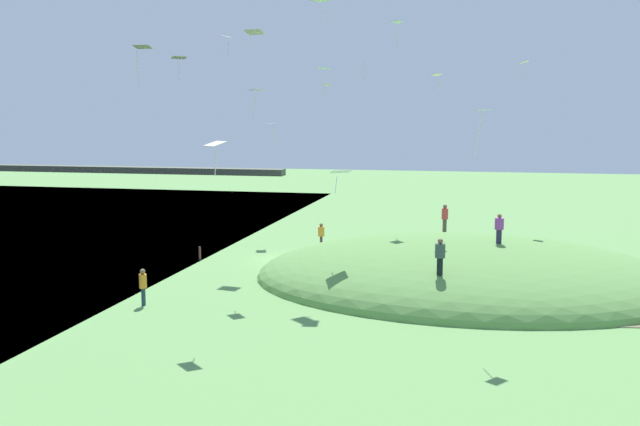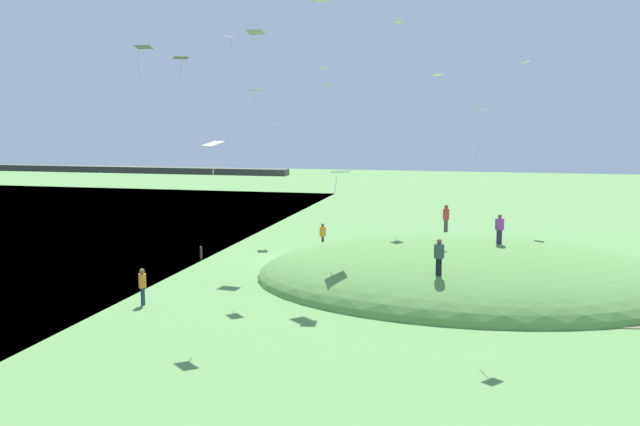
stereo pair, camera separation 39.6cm
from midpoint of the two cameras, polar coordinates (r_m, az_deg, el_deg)
name	(u,v)px [view 2 (the right image)]	position (r m, az deg, el deg)	size (l,w,h in m)	color
ground_plane	(296,260)	(44.91, -1.73, -3.88)	(160.00, 160.00, 0.00)	#5F904D
grass_hill	(465,282)	(39.84, 12.18, -5.56)	(23.83, 17.95, 4.78)	#5B8B45
bridge_deck_far	(78,169)	(83.99, -19.22, 3.46)	(49.88, 1.80, 0.70)	#525745
person_on_hilltop	(500,226)	(38.50, 14.86, -1.01)	(0.57, 0.57, 1.63)	#292644
person_watching_kites	(446,215)	(45.21, 10.60, -0.17)	(0.55, 0.55, 1.85)	#4F4A3F
person_with_child	(323,233)	(48.82, 0.46, -1.62)	(0.60, 0.60, 1.77)	#3E2F31
person_walking_path	(142,282)	(34.95, -14.11, -5.51)	(0.40, 0.40, 1.83)	#1C3344
person_near_shore	(439,253)	(33.18, 10.12, -3.24)	(0.67, 0.67, 1.77)	black
kite_0	(399,24)	(46.03, 6.76, 15.19)	(0.90, 0.95, 1.97)	white
kite_1	(438,76)	(41.19, 9.97, 11.07)	(0.69, 0.74, 1.13)	white
kite_2	(257,91)	(37.28, -4.93, 9.94)	(1.02, 1.05, 1.44)	silver
kite_3	(340,173)	(36.41, 1.99, 3.35)	(1.19, 1.06, 1.25)	white
kite_4	(526,63)	(46.39, 16.84, 11.77)	(0.62, 0.83, 1.14)	white
kite_5	(274,125)	(51.96, -3.62, 7.27)	(0.95, 1.14, 1.57)	white
kite_6	(323,69)	(36.66, 0.61, 11.78)	(0.79, 1.04, 1.27)	white
kite_7	(213,145)	(29.48, -8.41, 5.55)	(1.15, 1.13, 1.47)	silver
kite_8	(368,64)	(49.76, 4.24, 12.11)	(0.66, 0.76, 1.30)	silver
kite_9	(322,1)	(39.76, 0.49, 17.07)	(1.38, 1.35, 1.46)	white
kite_10	(328,86)	(51.34, 0.90, 10.44)	(0.66, 0.61, 1.12)	white
kite_11	(143,49)	(42.18, -14.10, 12.95)	(1.00, 0.70, 2.22)	silver
kite_12	(229,37)	(55.46, -7.33, 14.15)	(0.93, 1.14, 1.50)	silver
kite_13	(480,114)	(29.17, 13.43, 7.90)	(0.81, 0.86, 1.98)	white
kite_14	(255,32)	(45.14, -5.10, 14.60)	(1.22, 0.91, 1.29)	silver
kite_15	(181,59)	(51.87, -11.15, 12.37)	(1.27, 1.21, 1.73)	silver
mooring_post	(201,253)	(45.59, -9.53, -3.27)	(0.14, 0.14, 0.85)	brown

